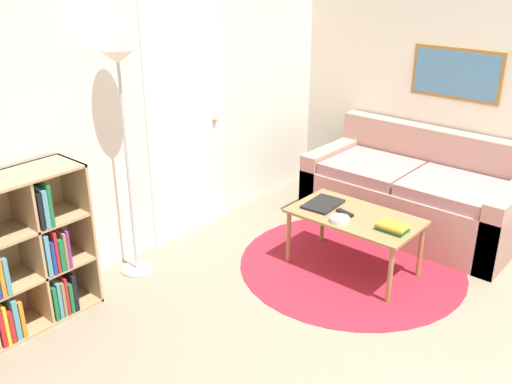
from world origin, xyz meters
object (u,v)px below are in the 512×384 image
laptop (323,204)px  coffee_table (355,221)px  couch (415,195)px  bowl (340,220)px  floor_lamp (121,93)px

laptop → coffee_table: bearing=-88.8°
couch → bowl: size_ratio=12.82×
laptop → bowl: 0.31m
coffee_table → couch: bearing=-0.6°
floor_lamp → bowl: bearing=-53.1°
couch → laptop: couch is taller
coffee_table → bowl: bowl is taller
couch → coffee_table: couch is taller
coffee_table → laptop: (-0.01, 0.29, 0.06)m
floor_lamp → coffee_table: floor_lamp is taller
floor_lamp → bowl: size_ratio=12.05×
floor_lamp → coffee_table: (1.10, -1.25, -0.98)m
floor_lamp → laptop: (1.10, -0.97, -0.92)m
floor_lamp → couch: floor_lamp is taller
coffee_table → bowl: 0.19m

